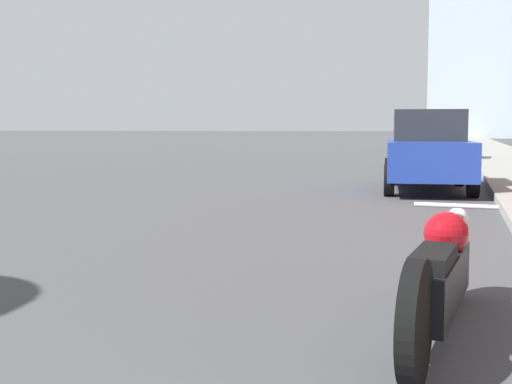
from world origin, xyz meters
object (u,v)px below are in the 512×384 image
object	(u,v)px
parked_car_blue	(427,151)
parked_car_white	(439,139)
parked_car_red	(442,137)
motorcycle	(440,275)

from	to	relation	value
parked_car_blue	parked_car_white	world-z (taller)	parked_car_white
parked_car_red	parked_car_white	bearing A→B (deg)	-87.65
motorcycle	parked_car_red	size ratio (longest dim) A/B	0.67
parked_car_red	motorcycle	bearing A→B (deg)	-87.15
motorcycle	parked_car_blue	bearing A→B (deg)	98.64
parked_car_white	parked_car_red	bearing A→B (deg)	93.77
motorcycle	parked_car_red	distance (m)	34.83
parked_car_blue	parked_car_red	world-z (taller)	parked_car_blue
motorcycle	parked_car_white	size ratio (longest dim) A/B	0.60
motorcycle	parked_car_white	bearing A→B (deg)	97.28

